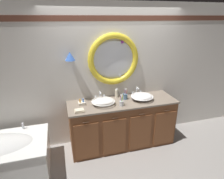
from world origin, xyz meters
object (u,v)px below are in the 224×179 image
at_px(folded_hand_towel, 79,111).
at_px(toiletry_basket, 82,103).
at_px(sink_basin_left, 103,101).
at_px(toothbrush_holder_right, 125,96).
at_px(toothbrush_holder_left, 122,103).
at_px(soap_dispenser, 117,93).
at_px(sink_basin_right, 142,97).

xyz_separation_m(folded_hand_towel, toiletry_basket, (0.07, 0.26, 0.01)).
height_order(sink_basin_left, folded_hand_towel, sink_basin_left).
bearing_deg(sink_basin_left, toothbrush_holder_right, 13.37).
relative_size(toothbrush_holder_left, soap_dispenser, 1.25).
xyz_separation_m(sink_basin_right, soap_dispenser, (-0.42, 0.24, 0.02)).
bearing_deg(toothbrush_holder_right, sink_basin_left, -166.63).
bearing_deg(toothbrush_holder_right, toothbrush_holder_left, -122.82).
relative_size(sink_basin_right, toiletry_basket, 3.38).
distance_m(sink_basin_right, toothbrush_holder_right, 0.31).
relative_size(toothbrush_holder_right, folded_hand_towel, 1.42).
relative_size(sink_basin_left, toothbrush_holder_right, 1.85).
bearing_deg(toothbrush_holder_left, toiletry_basket, 160.65).
xyz_separation_m(sink_basin_right, toothbrush_holder_right, (-0.29, 0.11, -0.00)).
height_order(toothbrush_holder_left, soap_dispenser, toothbrush_holder_left).
xyz_separation_m(sink_basin_right, folded_hand_towel, (-1.17, -0.16, -0.04)).
distance_m(toothbrush_holder_left, toiletry_basket, 0.70).
bearing_deg(toothbrush_holder_left, sink_basin_right, 17.00).
xyz_separation_m(sink_basin_left, sink_basin_right, (0.74, -0.00, 0.01)).
xyz_separation_m(toothbrush_holder_left, soap_dispenser, (0.03, 0.38, 0.02)).
bearing_deg(folded_hand_towel, soap_dispenser, 28.29).
xyz_separation_m(sink_basin_right, toothbrush_holder_left, (-0.45, -0.14, -0.01)).
distance_m(sink_basin_left, toiletry_basket, 0.38).
bearing_deg(soap_dispenser, sink_basin_right, -30.50).
bearing_deg(sink_basin_right, soap_dispenser, 149.50).
bearing_deg(toothbrush_holder_left, toothbrush_holder_right, 57.18).
bearing_deg(sink_basin_right, toiletry_basket, 175.10).
height_order(sink_basin_left, sink_basin_right, sink_basin_right).
relative_size(sink_basin_left, sink_basin_right, 1.00).
distance_m(toothbrush_holder_right, soap_dispenser, 0.19).
bearing_deg(folded_hand_towel, sink_basin_left, 20.54).
distance_m(sink_basin_right, toiletry_basket, 1.11).
distance_m(sink_basin_left, soap_dispenser, 0.40).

